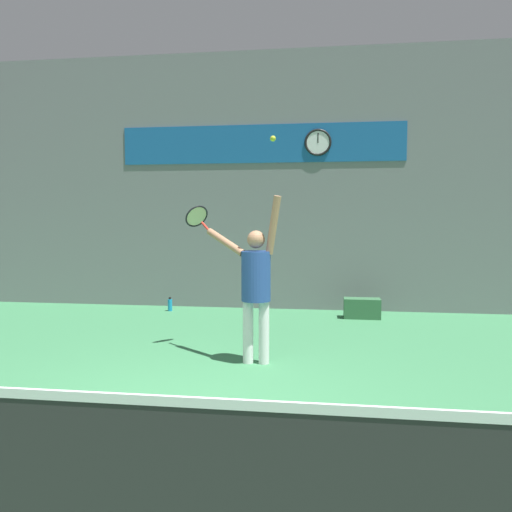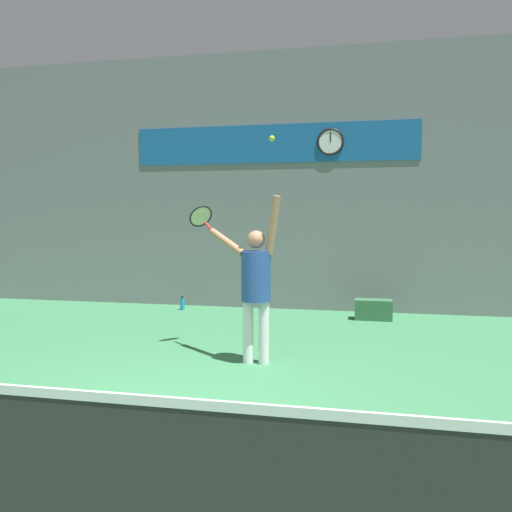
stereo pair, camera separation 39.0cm
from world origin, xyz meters
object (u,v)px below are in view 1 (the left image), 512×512
at_px(scoreboard_clock, 318,142).
at_px(tennis_ball, 273,139).
at_px(tennis_player, 255,281).
at_px(tennis_racket, 197,217).
at_px(equipment_bag, 362,308).
at_px(water_bottle, 170,305).

xyz_separation_m(scoreboard_clock, tennis_ball, (-0.46, -3.83, -0.50)).
relative_size(tennis_player, tennis_racket, 4.72).
height_order(tennis_player, equipment_bag, tennis_player).
xyz_separation_m(scoreboard_clock, tennis_player, (-0.69, -3.66, -2.20)).
relative_size(scoreboard_clock, tennis_player, 0.25).
bearing_deg(tennis_ball, tennis_racket, 144.89).
height_order(tennis_ball, equipment_bag, tennis_ball).
distance_m(tennis_player, water_bottle, 3.92).
relative_size(tennis_ball, water_bottle, 0.25).
distance_m(tennis_ball, water_bottle, 4.83).
distance_m(water_bottle, equipment_bag, 3.63).
bearing_deg(tennis_racket, tennis_ball, -35.11).
bearing_deg(equipment_bag, tennis_racket, -135.55).
relative_size(water_bottle, equipment_bag, 0.42).
bearing_deg(tennis_player, tennis_racket, 144.95).
bearing_deg(scoreboard_clock, tennis_ball, -96.91).
relative_size(tennis_player, equipment_bag, 3.22).
relative_size(scoreboard_clock, equipment_bag, 0.80).
distance_m(tennis_racket, water_bottle, 3.30).
distance_m(tennis_ball, equipment_bag, 4.24).
distance_m(tennis_player, tennis_racket, 1.34).
bearing_deg(equipment_bag, scoreboard_clock, 140.16).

